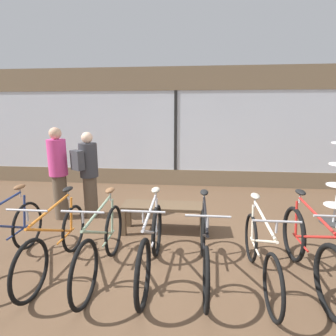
{
  "coord_description": "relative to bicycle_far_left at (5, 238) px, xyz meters",
  "views": [
    {
      "loc": [
        0.5,
        -3.48,
        2.04
      ],
      "look_at": [
        0.0,
        1.57,
        0.95
      ],
      "focal_mm": 28.0,
      "sensor_mm": 36.0,
      "label": 1
    }
  ],
  "objects": [
    {
      "name": "customer_near_rack",
      "position": [
        0.48,
        1.74,
        0.5
      ],
      "size": [
        0.5,
        0.56,
        1.67
      ],
      "color": "brown",
      "rests_on": "ground_plane"
    },
    {
      "name": "bicycle_center_right",
      "position": [
        2.63,
        0.03,
        -0.02
      ],
      "size": [
        0.46,
        1.75,
        1.02
      ],
      "color": "black",
      "rests_on": "ground_plane"
    },
    {
      "name": "shop_back_wall",
      "position": [
        1.98,
        4.22,
        1.24
      ],
      "size": [
        12.0,
        0.08,
        3.2
      ],
      "color": "#7A664C",
      "rests_on": "ground_plane"
    },
    {
      "name": "bicycle_far_left",
      "position": [
        0.0,
        0.0,
        0.0
      ],
      "size": [
        0.46,
        1.73,
        1.04
      ],
      "color": "black",
      "rests_on": "ground_plane"
    },
    {
      "name": "bicycle_center",
      "position": [
        1.97,
        -0.02,
        0.0
      ],
      "size": [
        0.46,
        1.78,
        1.05
      ],
      "color": "black",
      "rests_on": "ground_plane"
    },
    {
      "name": "customer_by_window",
      "position": [
        -0.06,
        1.63,
        0.53
      ],
      "size": [
        0.48,
        0.48,
        1.77
      ],
      "color": "brown",
      "rests_on": "ground_plane"
    },
    {
      "name": "bicycle_far_right",
      "position": [
        3.89,
        0.03,
        0.01
      ],
      "size": [
        0.46,
        1.82,
        1.06
      ],
      "color": "black",
      "rests_on": "ground_plane"
    },
    {
      "name": "ground_plane",
      "position": [
        1.98,
        0.5,
        -0.4
      ],
      "size": [
        24.0,
        24.0,
        0.0
      ],
      "primitive_type": "plane",
      "color": "brown"
    },
    {
      "name": "bicycle_center_left",
      "position": [
        1.35,
        -0.07,
        0.0
      ],
      "size": [
        0.46,
        1.76,
        1.05
      ],
      "color": "black",
      "rests_on": "ground_plane"
    },
    {
      "name": "bicycle_right",
      "position": [
        3.3,
        -0.03,
        -0.02
      ],
      "size": [
        0.46,
        1.71,
        1.01
      ],
      "color": "black",
      "rests_on": "ground_plane"
    },
    {
      "name": "bicycle_left",
      "position": [
        0.73,
        -0.03,
        -0.01
      ],
      "size": [
        0.46,
        1.75,
        1.03
      ],
      "color": "black",
      "rests_on": "ground_plane"
    },
    {
      "name": "display_bench",
      "position": [
        1.99,
        1.2,
        0.01
      ],
      "size": [
        1.4,
        0.44,
        0.5
      ],
      "color": "brown",
      "rests_on": "ground_plane"
    }
  ]
}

